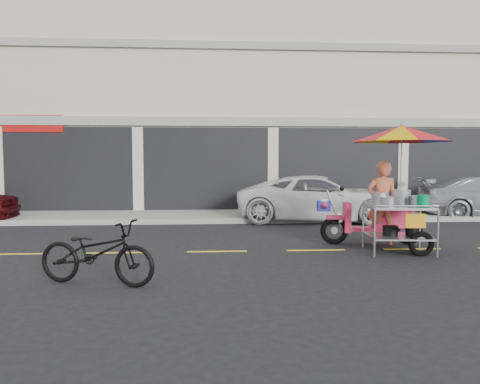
{
  "coord_description": "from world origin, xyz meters",
  "views": [
    {
      "loc": [
        -2.15,
        -9.23,
        1.84
      ],
      "look_at": [
        -1.5,
        0.6,
        1.15
      ],
      "focal_mm": 35.0,
      "sensor_mm": 36.0,
      "label": 1
    }
  ],
  "objects": [
    {
      "name": "ground",
      "position": [
        0.0,
        0.0,
        0.0
      ],
      "size": [
        90.0,
        90.0,
        0.0
      ],
      "primitive_type": "plane",
      "color": "black"
    },
    {
      "name": "near_bicycle",
      "position": [
        -3.8,
        -2.35,
        0.48
      ],
      "size": [
        1.93,
        1.14,
        0.96
      ],
      "primitive_type": "imported",
      "rotation": [
        0.0,
        0.0,
        1.27
      ],
      "color": "black",
      "rests_on": "ground"
    },
    {
      "name": "shophouse_block",
      "position": [
        2.82,
        10.59,
        4.24
      ],
      "size": [
        36.0,
        8.11,
        10.4
      ],
      "color": "beige",
      "rests_on": "ground"
    },
    {
      "name": "food_vendor_rig",
      "position": [
        1.59,
        0.06,
        1.61
      ],
      "size": [
        2.55,
        2.22,
        2.57
      ],
      "rotation": [
        0.0,
        0.0,
        -0.1
      ],
      "color": "black",
      "rests_on": "ground"
    },
    {
      "name": "sidewalk",
      "position": [
        0.0,
        5.5,
        0.07
      ],
      "size": [
        45.0,
        3.0,
        0.15
      ],
      "primitive_type": "cube",
      "color": "gray",
      "rests_on": "ground"
    },
    {
      "name": "centerline",
      "position": [
        0.0,
        0.0,
        0.0
      ],
      "size": [
        42.0,
        0.1,
        0.01
      ],
      "primitive_type": "cube",
      "color": "gold",
      "rests_on": "ground"
    },
    {
      "name": "white_pickup",
      "position": [
        1.14,
        4.43,
        0.68
      ],
      "size": [
        5.23,
        3.14,
        1.36
      ],
      "primitive_type": "imported",
      "rotation": [
        0.0,
        0.0,
        1.38
      ],
      "color": "white",
      "rests_on": "ground"
    }
  ]
}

